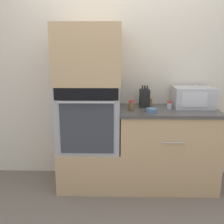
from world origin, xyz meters
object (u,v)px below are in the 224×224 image
wall_oven (90,116)px  condiment_jar_mid (170,105)px  bowl (151,110)px  knife_block (145,98)px  microwave (193,97)px  condiment_jar_near (131,105)px  condiment_jar_far (150,101)px

wall_oven → condiment_jar_mid: size_ratio=8.39×
bowl → condiment_jar_mid: condiment_jar_mid is taller
wall_oven → knife_block: (0.61, 0.13, 0.19)m
wall_oven → knife_block: wall_oven is taller
microwave → condiment_jar_mid: size_ratio=5.13×
wall_oven → bowl: wall_oven is taller
microwave → bowl: (-0.49, -0.26, -0.09)m
wall_oven → microwave: (1.15, 0.11, 0.20)m
condiment_jar_near → condiment_jar_far: bearing=50.9°
bowl → condiment_jar_near: 0.23m
condiment_jar_near → bowl: bearing=-25.0°
wall_oven → condiment_jar_near: size_ratio=6.35×
microwave → condiment_jar_far: microwave is taller
microwave → condiment_jar_near: bearing=-166.7°
wall_oven → condiment_jar_mid: 0.89m
bowl → microwave: bearing=27.9°
microwave → condiment_jar_mid: bearing=-160.9°
microwave → condiment_jar_far: 0.48m
condiment_jar_near → condiment_jar_mid: condiment_jar_near is taller
wall_oven → bowl: size_ratio=6.41×
bowl → condiment_jar_far: condiment_jar_far is taller
microwave → condiment_jar_mid: microwave is taller
microwave → knife_block: (-0.54, 0.02, -0.01)m
microwave → knife_block: 0.54m
microwave → wall_oven: bearing=-174.7°
microwave → knife_block: knife_block is taller
knife_block → wall_oven: bearing=-168.3°
knife_block → condiment_jar_near: (-0.16, -0.18, -0.05)m
bowl → condiment_jar_near: condiment_jar_near is taller
wall_oven → condiment_jar_far: size_ratio=7.65×
knife_block → bowl: 0.29m
condiment_jar_far → bowl: bearing=-94.9°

